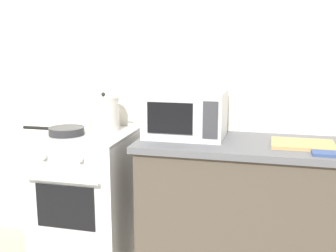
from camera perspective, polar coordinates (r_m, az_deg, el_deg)
back_wall at (r=2.89m, az=3.18°, el=6.22°), size 4.40×0.10×2.50m
lower_cabinet_right at (r=2.70m, az=14.43°, el=-12.34°), size 1.64×0.56×0.88m
countertop_right at (r=2.55m, az=14.94°, el=-2.84°), size 1.70×0.60×0.04m
stove at (r=2.92m, az=-11.23°, el=-9.87°), size 0.60×0.64×0.92m
stock_pot at (r=2.86m, az=-8.90°, el=1.77°), size 0.30×0.22×0.26m
frying_pan at (r=2.78m, az=-14.04°, el=-0.67°), size 0.43×0.23×0.05m
microwave at (r=2.62m, az=2.46°, el=1.73°), size 0.50×0.37×0.30m
cutting_board at (r=2.53m, az=18.23°, el=-2.43°), size 0.36×0.26×0.02m
oven_mitt at (r=2.39m, az=21.43°, el=-3.50°), size 0.18×0.14×0.02m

